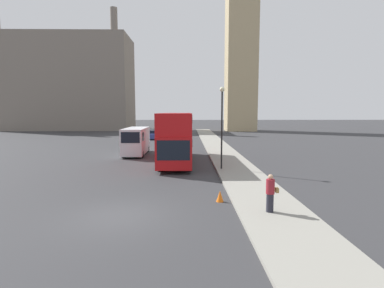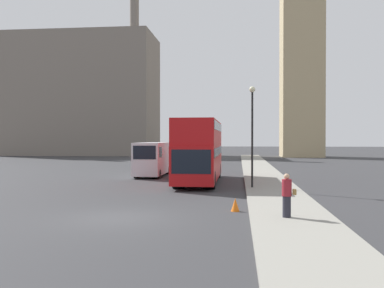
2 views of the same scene
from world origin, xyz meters
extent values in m
plane|color=#333335|center=(0.00, 0.00, 0.00)|extent=(300.00, 300.00, 0.00)
cube|color=gray|center=(6.58, 0.00, 0.07)|extent=(3.16, 120.00, 0.15)
cube|color=tan|center=(15.01, 56.76, 19.87)|extent=(6.62, 6.62, 39.73)
cube|color=slate|center=(-26.12, 61.77, 11.10)|extent=(30.26, 12.91, 22.21)
cylinder|color=slate|center=(-13.26, 56.29, 24.65)|extent=(1.55, 1.55, 4.89)
cube|color=#B71114|center=(1.90, 13.47, 1.46)|extent=(2.57, 10.79, 2.31)
cube|color=#B71114|center=(1.90, 13.47, 3.44)|extent=(2.57, 10.58, 1.64)
cube|color=black|center=(1.90, 13.47, 2.19)|extent=(2.61, 10.36, 0.55)
cube|color=black|center=(1.90, 13.47, 3.88)|extent=(2.61, 10.14, 0.55)
cube|color=black|center=(1.90, 8.06, 1.74)|extent=(2.27, 0.03, 1.39)
cylinder|color=black|center=(0.98, 9.70, 0.56)|extent=(0.72, 1.11, 1.11)
cylinder|color=black|center=(2.83, 9.70, 0.56)|extent=(0.72, 1.11, 1.11)
cylinder|color=black|center=(0.98, 17.25, 0.56)|extent=(0.72, 1.11, 1.11)
cylinder|color=black|center=(2.83, 17.25, 0.56)|extent=(0.72, 1.11, 1.11)
cube|color=silver|center=(-2.37, 18.17, 1.46)|extent=(2.02, 6.10, 2.53)
cube|color=black|center=(-2.37, 15.11, 2.02)|extent=(1.72, 0.02, 1.01)
cube|color=black|center=(-2.37, 16.19, 2.02)|extent=(2.05, 1.10, 0.81)
cylinder|color=black|center=(-3.13, 16.10, 0.36)|extent=(0.51, 0.71, 0.71)
cylinder|color=black|center=(-1.61, 16.10, 0.36)|extent=(0.51, 0.71, 0.71)
cylinder|color=black|center=(-3.13, 20.25, 0.36)|extent=(0.51, 0.71, 0.71)
cylinder|color=black|center=(-1.61, 20.25, 0.36)|extent=(0.51, 0.71, 0.71)
cylinder|color=#23232D|center=(6.35, 0.00, 0.54)|extent=(0.30, 0.30, 0.78)
cylinder|color=maroon|center=(6.35, 0.00, 1.24)|extent=(0.36, 0.36, 0.62)
sphere|color=tan|center=(6.35, 0.00, 1.66)|extent=(0.21, 0.21, 0.21)
cube|color=olive|center=(6.63, 0.00, 1.09)|extent=(0.12, 0.24, 0.20)
cylinder|color=black|center=(5.40, 9.69, 2.98)|extent=(0.12, 0.12, 5.66)
sphere|color=beige|center=(5.40, 9.69, 5.99)|extent=(0.36, 0.36, 0.36)
cube|color=navy|center=(-2.52, 36.01, 0.54)|extent=(1.74, 4.49, 0.77)
cube|color=black|center=(-2.52, 36.13, 1.18)|extent=(1.57, 2.16, 0.51)
cylinder|color=black|center=(-3.20, 34.57, 0.31)|extent=(0.38, 0.63, 0.63)
cylinder|color=black|center=(-1.84, 34.57, 0.31)|extent=(0.38, 0.63, 0.63)
cylinder|color=black|center=(-3.20, 37.45, 0.31)|extent=(0.38, 0.63, 0.63)
cylinder|color=black|center=(-1.84, 37.45, 0.31)|extent=(0.38, 0.63, 0.63)
cone|color=orange|center=(4.45, 1.95, 0.28)|extent=(0.36, 0.36, 0.55)
camera|label=1|loc=(2.86, -12.25, 4.37)|focal=28.00mm
camera|label=2|loc=(4.57, -16.01, 3.05)|focal=40.00mm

